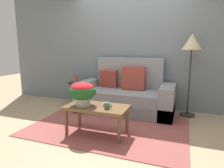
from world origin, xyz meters
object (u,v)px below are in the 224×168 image
Objects in this scene: coffee_table at (97,109)px; table_vase at (75,79)px; side_table at (76,89)px; potted_plant at (83,91)px; snack_bowl at (107,104)px; couch at (125,96)px; coffee_mug at (107,106)px; floor_lamp at (192,47)px.

coffee_table is 1.81m from table_vase.
side_table is 2.49× the size of table_vase.
potted_plant reaches higher than table_vase.
couch is at bearing 92.68° from snack_bowl.
table_vase is (-1.37, 1.43, 0.11)m from coffee_mug.
side_table is 0.33× the size of floor_lamp.
potted_plant is 0.45m from coffee_mug.
snack_bowl is (1.30, -1.32, 0.12)m from side_table.
side_table is 4.35× the size of coffee_mug.
coffee_table is (-0.08, -1.25, 0.07)m from couch.
potted_plant is at bearing -55.56° from table_vase.
potted_plant is (-1.53, -1.43, -0.66)m from floor_lamp.
floor_lamp is at bearing 43.22° from potted_plant.
couch is 1.37m from potted_plant.
coffee_table is at bearing -160.12° from snack_bowl.
table_vase is at bearing 135.17° from snack_bowl.
potted_plant is (0.95, -1.42, 0.31)m from side_table.
side_table reaches higher than coffee_table.
coffee_table is 0.60× the size of floor_lamp.
potted_plant is 1.70m from table_vase.
couch is at bearing -173.74° from floor_lamp.
coffee_table is 1.83× the size of side_table.
coffee_mug is (0.20, -0.08, 0.10)m from coffee_table.
table_vase is at bearing 175.31° from couch.
potted_plant is 0.41m from snack_bowl.
couch reaches higher than coffee_table.
floor_lamp is 1.97m from snack_bowl.
side_table is 1.99m from coffee_mug.
coffee_mug is at bearing -85.00° from couch.
coffee_mug reaches higher than snack_bowl.
coffee_table is at bearing -93.75° from couch.
potted_plant is (-0.21, -0.05, 0.27)m from coffee_table.
snack_bowl is at bearing 115.40° from coffee_mug.
coffee_table is 4.55× the size of table_vase.
couch is at bearing -4.69° from table_vase.
coffee_table is at bearing 159.04° from coffee_mug.
couch is 3.77× the size of side_table.
floor_lamp is 12.99× the size of snack_bowl.
couch is at bearing 86.25° from coffee_table.
side_table is 1.73m from potted_plant.
couch reaches higher than potted_plant.
snack_bowl is 0.58× the size of table_vase.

